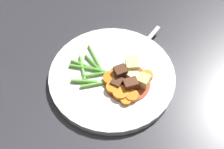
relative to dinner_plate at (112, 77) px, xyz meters
The scene contains 25 objects.
ground_plane 0.01m from the dinner_plate, ahead, with size 3.00×3.00×0.00m, color #2D2D33.
dinner_plate is the anchor object (origin of this frame).
stew_sauce 0.04m from the dinner_plate, 20.69° to the right, with size 0.10×0.10×0.00m, color #93381E.
carrot_slice_0 0.08m from the dinner_plate, 52.80° to the right, with size 0.02×0.02×0.01m, color orange.
carrot_slice_1 0.04m from the dinner_plate, 74.85° to the right, with size 0.03×0.03×0.01m, color orange.
carrot_slice_2 0.08m from the dinner_plate, 40.77° to the right, with size 0.03×0.03×0.01m, color orange.
carrot_slice_3 0.02m from the dinner_plate, 99.96° to the right, with size 0.03×0.03×0.01m, color orange.
carrot_slice_4 0.08m from the dinner_plate, ahead, with size 0.03×0.03×0.01m, color orange.
carrot_slice_5 0.06m from the dinner_plate, 57.25° to the right, with size 0.03×0.03×0.01m, color orange.
potato_chunk_0 0.08m from the dinner_plate, ahead, with size 0.03×0.02×0.03m, color #DBBC6B.
potato_chunk_1 0.05m from the dinner_plate, 31.59° to the left, with size 0.03×0.03×0.03m, color #E5CC7A.
potato_chunk_2 0.05m from the dinner_plate, ahead, with size 0.02×0.03×0.02m, color #EAD68C.
meat_chunk_0 0.03m from the dinner_plate, 54.88° to the right, with size 0.02×0.02×0.02m, color #4C2B19.
meat_chunk_1 0.06m from the dinner_plate, 27.93° to the right, with size 0.02×0.03×0.03m, color #56331E.
meat_chunk_2 0.03m from the dinner_plate, ahead, with size 0.03×0.02×0.03m, color #4C2B19.
green_bean_0 0.07m from the dinner_plate, 146.17° to the right, with size 0.01×0.01×0.06m, color #66AD42.
green_bean_1 0.07m from the dinner_plate, behind, with size 0.01×0.01×0.07m, color #66AD42.
green_bean_2 0.07m from the dinner_plate, behind, with size 0.01×0.01×0.07m, color #599E38.
green_bean_3 0.03m from the dinner_plate, 163.61° to the right, with size 0.01×0.01×0.07m, color #599E38.
green_bean_4 0.03m from the dinner_plate, behind, with size 0.01×0.01×0.06m, color #4C8E33.
green_bean_5 0.06m from the dinner_plate, 145.57° to the left, with size 0.01×0.01×0.08m, color #66AD42.
green_bean_6 0.06m from the dinner_plate, 159.88° to the left, with size 0.01×0.01×0.05m, color #4C8E33.
green_bean_7 0.05m from the dinner_plate, 130.78° to the right, with size 0.01×0.01×0.05m, color #66AD42.
green_bean_8 0.07m from the dinner_plate, behind, with size 0.01×0.01×0.07m, color #599E38.
fork 0.09m from the dinner_plate, 61.30° to the left, with size 0.08×0.17×0.00m.
Camera 1 is at (0.10, -0.42, 0.62)m, focal length 52.74 mm.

